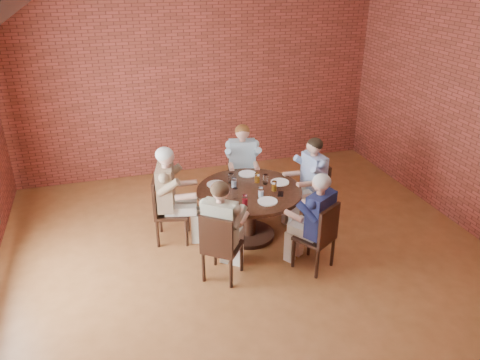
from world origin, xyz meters
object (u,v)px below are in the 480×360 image
object	(u,v)px
chair_d	(220,245)
diner_e	(315,222)
diner_a	(310,182)
smartphone	(281,194)
chair_b	(242,173)
dining_table	(249,204)
chair_a	(314,190)
diner_b	(243,167)
diner_c	(171,195)
diner_d	(222,231)
chair_e	(320,235)
chair_c	(165,207)

from	to	relation	value
chair_d	diner_e	bearing A→B (deg)	-145.95
diner_a	smartphone	xyz separation A→B (m)	(-0.62, -0.40, 0.09)
chair_b	diner_e	bearing A→B (deg)	-68.20
dining_table	chair_d	bearing A→B (deg)	-127.13
chair_b	diner_e	size ratio (longest dim) A/B	0.71
diner_a	smartphone	distance (m)	0.74
chair_a	diner_e	xyz separation A→B (m)	(-0.49, -1.08, 0.15)
diner_a	diner_b	world-z (taller)	diner_b
diner_c	smartphone	size ratio (longest dim) A/B	9.43
diner_b	diner_d	size ratio (longest dim) A/B	1.01
diner_e	smartphone	world-z (taller)	diner_e
chair_a	chair_b	size ratio (longest dim) A/B	1.00
chair_a	diner_a	bearing A→B (deg)	-90.00
diner_a	chair_e	size ratio (longest dim) A/B	1.44
chair_a	chair_e	xyz separation A→B (m)	(-0.45, -1.15, -0.00)
dining_table	diner_c	world-z (taller)	diner_c
chair_a	diner_b	xyz separation A→B (m)	(-0.86, 0.80, 0.16)
chair_a	chair_e	world-z (taller)	chair_a
chair_a	diner_a	distance (m)	0.18
diner_b	chair_c	distance (m)	1.50
diner_c	smartphone	world-z (taller)	diner_c
chair_d	smartphone	size ratio (longest dim) A/B	6.33
diner_b	diner_c	distance (m)	1.43
chair_d	smartphone	distance (m)	1.20
diner_a	chair_d	xyz separation A→B (m)	(-1.62, -1.00, -0.16)
diner_d	smartphone	xyz separation A→B (m)	(0.95, 0.53, 0.09)
diner_b	diner_d	world-z (taller)	diner_b
dining_table	chair_e	distance (m)	1.16
diner_b	diner_c	size ratio (longest dim) A/B	0.96
diner_c	diner_d	bearing A→B (deg)	-143.22
smartphone	chair_e	bearing A→B (deg)	-47.56
chair_a	dining_table	bearing A→B (deg)	-90.00
dining_table	diner_c	bearing A→B (deg)	166.68
chair_a	smartphone	xyz separation A→B (m)	(-0.70, -0.41, 0.25)
chair_a	chair_d	bearing A→B (deg)	-67.77
diner_b	diner_e	size ratio (longest dim) A/B	1.01
chair_c	diner_a	bearing A→B (deg)	-80.05
smartphone	dining_table	bearing A→B (deg)	168.30
chair_b	chair_d	size ratio (longest dim) A/B	1.01
chair_c	chair_b	bearing A→B (deg)	-46.98
diner_d	diner_e	world-z (taller)	diner_d
chair_b	smartphone	size ratio (longest dim) A/B	6.37
diner_a	diner_d	world-z (taller)	diner_a
chair_c	smartphone	xyz separation A→B (m)	(1.49, -0.52, 0.23)
diner_c	dining_table	bearing A→B (deg)	-90.00
chair_d	diner_a	bearing A→B (deg)	-111.22
diner_a	smartphone	size ratio (longest dim) A/B	9.05
chair_e	dining_table	bearing A→B (deg)	-90.00
chair_a	diner_e	bearing A→B (deg)	-33.01
dining_table	diner_a	world-z (taller)	diner_a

